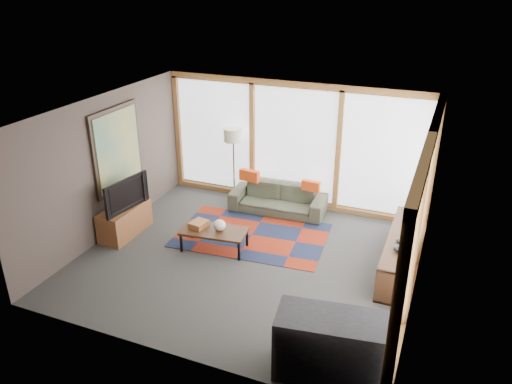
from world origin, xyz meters
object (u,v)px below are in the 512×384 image
at_px(sofa, 278,199).
at_px(television, 123,193).
at_px(bookshelf, 400,252).
at_px(bar_counter, 331,346).
at_px(coffee_table, 214,240).
at_px(tv_console, 125,220).
at_px(floor_lamp, 234,164).

relative_size(sofa, television, 1.86).
xyz_separation_m(bookshelf, bar_counter, (-0.46, -2.79, 0.13)).
distance_m(sofa, bookshelf, 2.85).
bearing_deg(television, coffee_table, -76.16).
bearing_deg(television, bookshelf, -71.86).
height_order(tv_console, bar_counter, bar_counter).
xyz_separation_m(coffee_table, bar_counter, (2.64, -2.14, 0.23)).
bearing_deg(bookshelf, television, -170.56).
xyz_separation_m(coffee_table, tv_console, (-1.80, -0.12, 0.09)).
height_order(floor_lamp, bar_counter, floor_lamp).
bearing_deg(bar_counter, coffee_table, 132.64).
xyz_separation_m(bookshelf, television, (-4.85, -0.81, 0.57)).
relative_size(bookshelf, bar_counter, 1.74).
bearing_deg(coffee_table, tv_console, -176.15).
xyz_separation_m(tv_console, television, (0.05, -0.04, 0.58)).
distance_m(bookshelf, bar_counter, 2.83).
bearing_deg(tv_console, bar_counter, -24.48).
bearing_deg(coffee_table, floor_lamp, 105.37).
height_order(coffee_table, tv_console, tv_console).
relative_size(tv_console, television, 1.07).
height_order(coffee_table, bar_counter, bar_counter).
relative_size(tv_console, bar_counter, 0.84).
bearing_deg(tv_console, sofa, 40.43).
distance_m(floor_lamp, coffee_table, 2.27).
bearing_deg(television, bar_counter, -105.62).
height_order(coffee_table, bookshelf, bookshelf).
distance_m(coffee_table, bar_counter, 3.41).
relative_size(sofa, bookshelf, 0.84).
xyz_separation_m(sofa, bar_counter, (2.12, -4.00, 0.14)).
distance_m(tv_console, television, 0.58).
bearing_deg(bookshelf, bar_counter, -99.27).
xyz_separation_m(sofa, tv_console, (-2.32, -1.98, -0.00)).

